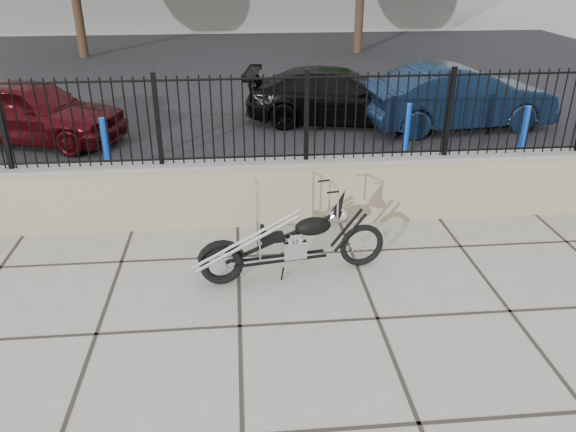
% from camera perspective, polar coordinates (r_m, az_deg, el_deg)
% --- Properties ---
extents(ground_plane, '(90.00, 90.00, 0.00)m').
position_cam_1_polar(ground_plane, '(6.13, -4.92, -11.10)').
color(ground_plane, '#99968E').
rests_on(ground_plane, ground).
extents(parking_lot, '(30.00, 30.00, 0.00)m').
position_cam_1_polar(parking_lot, '(17.79, -5.49, 13.71)').
color(parking_lot, black).
rests_on(parking_lot, ground).
extents(retaining_wall, '(14.00, 0.36, 0.96)m').
position_cam_1_polar(retaining_wall, '(8.07, -5.29, 2.36)').
color(retaining_wall, gray).
rests_on(retaining_wall, ground_plane).
extents(iron_fence, '(14.00, 0.08, 1.20)m').
position_cam_1_polar(iron_fence, '(7.71, -5.62, 9.75)').
color(iron_fence, black).
rests_on(iron_fence, retaining_wall).
extents(chopper_motorcycle, '(2.23, 0.72, 1.32)m').
position_cam_1_polar(chopper_motorcycle, '(6.65, 0.24, -1.12)').
color(chopper_motorcycle, black).
rests_on(chopper_motorcycle, ground_plane).
extents(car_red, '(4.08, 2.63, 1.29)m').
position_cam_1_polar(car_red, '(12.71, -24.62, 9.66)').
color(car_red, '#40090D').
rests_on(car_red, parking_lot).
extents(car_black, '(4.41, 2.34, 1.22)m').
position_cam_1_polar(car_black, '(13.06, 5.13, 12.08)').
color(car_black, black).
rests_on(car_black, parking_lot).
extents(car_blue, '(4.30, 1.96, 1.37)m').
position_cam_1_polar(car_blue, '(13.08, 16.97, 11.44)').
color(car_blue, black).
rests_on(car_blue, parking_lot).
extents(bollard_a, '(0.17, 0.17, 1.07)m').
position_cam_1_polar(bollard_a, '(10.20, -17.96, 6.56)').
color(bollard_a, '#0D20C6').
rests_on(bollard_a, ground_plane).
extents(bollard_b, '(0.16, 0.16, 1.05)m').
position_cam_1_polar(bollard_b, '(10.91, 11.95, 8.43)').
color(bollard_b, '#0B4FB1').
rests_on(bollard_b, ground_plane).
extents(bollard_c, '(0.15, 0.15, 0.98)m').
position_cam_1_polar(bollard_c, '(11.67, 22.89, 7.90)').
color(bollard_c, '#0B62B1').
rests_on(bollard_c, ground_plane).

